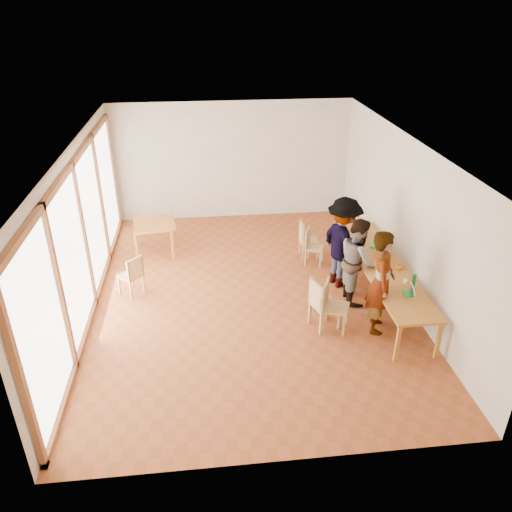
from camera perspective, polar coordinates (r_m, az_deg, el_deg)
The scene contains 25 objects.
ground at distance 9.89m, azimuth -0.89°, elevation -4.43°, with size 8.00×8.00×0.00m, color #9A4825.
wall_back at distance 12.92m, azimuth -2.73°, elevation 10.77°, with size 6.00×0.10×3.00m, color beige.
wall_front at distance 5.80m, azimuth 3.02°, elevation -12.83°, with size 6.00×0.10×3.00m, color beige.
wall_right at distance 9.90m, azimuth 16.64°, elevation 4.18°, with size 0.10×8.00×3.00m, color beige.
window_wall at distance 9.40m, azimuth -19.24°, elevation 2.49°, with size 0.10×8.00×3.00m, color white.
ceiling at distance 8.67m, azimuth -1.04°, elevation 12.72°, with size 6.00×8.00×0.04m, color white.
communal_table at distance 9.78m, azimuth 14.02°, elevation -0.97°, with size 0.80×4.00×0.75m.
side_table at distance 11.39m, azimuth -11.56°, elevation 3.37°, with size 0.90×0.90×0.75m.
chair_near at distance 8.73m, azimuth 7.41°, elevation -5.00°, with size 0.56×0.56×0.50m.
chair_mid at distance 8.78m, azimuth 8.53°, elevation -5.02°, with size 0.56×0.56×0.49m.
chair_far at distance 10.86m, azimuth 6.29°, elevation 1.54°, with size 0.50×0.50×0.43m.
chair_empty at distance 11.10m, azimuth 5.64°, elevation 2.26°, with size 0.39×0.39×0.45m.
chair_spare at distance 9.92m, azimuth -13.90°, elevation -1.77°, with size 0.55×0.55×0.45m.
person_near at distance 8.72m, azimuth 14.09°, elevation -2.90°, with size 0.69×0.45×1.89m, color gray.
person_mid at distance 9.56m, azimuth 11.52°, elevation -0.47°, with size 0.81×0.63×1.67m, color gray.
person_far at distance 9.96m, azimuth 9.90°, elevation 1.51°, with size 1.21×0.69×1.87m, color gray.
laptop_near at distance 8.87m, azimuth 17.22°, elevation -3.89°, with size 0.21×0.24×0.18m.
laptop_mid at distance 9.93m, azimuth 14.39°, elevation 0.14°, with size 0.27×0.30×0.23m.
laptop_far at distance 10.35m, azimuth 13.68°, elevation 1.40°, with size 0.29×0.30×0.21m.
yellow_mug at distance 9.59m, azimuth 16.01°, elevation -1.21°, with size 0.12×0.12×0.09m, color orange.
green_bottle at distance 9.00m, azimuth 17.57°, elevation -2.79°, with size 0.07×0.07×0.28m, color #116D32.
clear_glass at distance 9.58m, azimuth 14.42°, elevation -1.03°, with size 0.07×0.07×0.09m, color silver.
condiment_cup at distance 9.19m, azimuth 16.72°, elevation -2.77°, with size 0.08×0.08×0.06m, color white.
pink_phone at distance 10.92m, azimuth 11.97°, elevation 2.74°, with size 0.05×0.10×0.01m, color #BC446E.
black_pouch at distance 10.73m, azimuth 11.83°, elevation 2.51°, with size 0.16×0.26×0.09m, color black.
Camera 1 is at (-0.79, -8.33, 5.27)m, focal length 35.00 mm.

